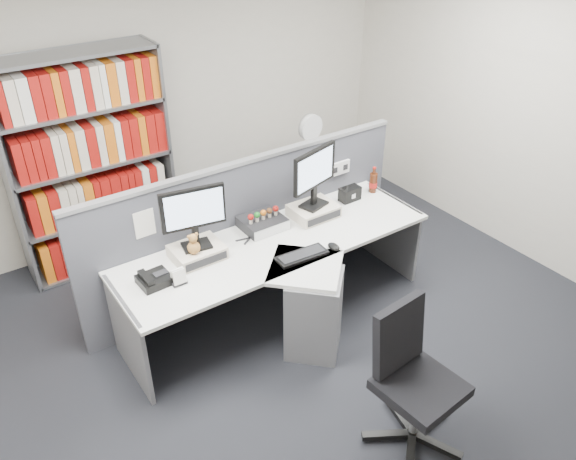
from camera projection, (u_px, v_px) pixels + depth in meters
ground at (336, 370)px, 4.39m from camera, size 5.50×5.50×0.00m
room_shell at (350, 154)px, 3.44m from camera, size 5.04×5.54×2.72m
partition at (249, 226)px, 4.92m from camera, size 3.00×0.08×1.27m
desk at (292, 283)px, 4.56m from camera, size 2.60×1.20×0.72m
monitor_riser_left at (197, 252)px, 4.37m from camera, size 0.38×0.31×0.10m
monitor_riser_right at (314, 211)px, 4.90m from camera, size 0.38×0.31×0.10m
monitor_left at (193, 213)px, 4.19m from camera, size 0.48×0.19×0.49m
monitor_right at (315, 173)px, 4.71m from camera, size 0.49×0.21×0.51m
desktop_pc at (263, 223)px, 4.74m from camera, size 0.34×0.31×0.09m
figurines at (263, 214)px, 4.67m from camera, size 0.29×0.05×0.09m
keyboard at (302, 255)px, 4.40m from camera, size 0.42×0.18×0.03m
mouse at (334, 247)px, 4.48m from camera, size 0.07×0.12×0.04m
desk_phone at (154, 279)px, 4.10m from camera, size 0.23×0.21×0.10m
desk_calendar at (178, 278)px, 4.09m from camera, size 0.10×0.08×0.13m
plush_toy at (194, 245)px, 4.23m from camera, size 0.10×0.10×0.17m
speaker at (350, 194)px, 5.13m from camera, size 0.19×0.10×0.13m
cola_bottle at (373, 183)px, 5.25m from camera, size 0.07×0.07×0.24m
shelving_unit at (91, 167)px, 5.14m from camera, size 1.41×0.40×2.00m
filing_cabinet at (309, 187)px, 6.17m from camera, size 0.45×0.61×0.70m
desk_fan at (310, 131)px, 5.83m from camera, size 0.28×0.16×0.46m
office_chair at (411, 375)px, 3.63m from camera, size 0.64×0.66×0.99m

